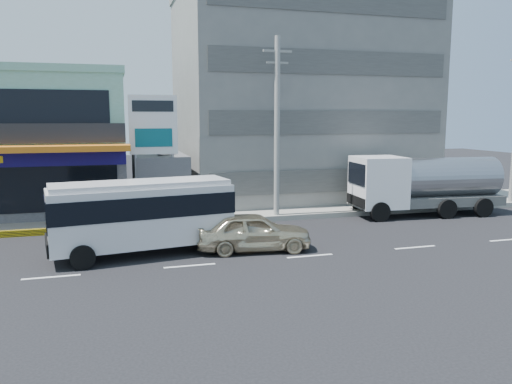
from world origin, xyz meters
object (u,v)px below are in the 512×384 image
minibus (142,211)px  tanker_truck (421,184)px  satellite_dish (160,154)px  billboard (153,132)px  motorcycle_rider (88,219)px  shop_building (20,146)px  utility_pole_near (277,127)px  sedan (254,232)px  concrete_building (297,99)px

minibus → tanker_truck: (16.19, 4.22, 0.02)m
satellite_dish → billboard: (-0.50, -1.80, 1.35)m
satellite_dish → tanker_truck: bearing=-17.5°
minibus → motorcycle_rider: bearing=117.2°
billboard → satellite_dish: bearing=74.5°
shop_building → minibus: 13.56m
utility_pole_near → sedan: size_ratio=2.04×
utility_pole_near → tanker_truck: utility_pole_near is taller
satellite_dish → tanker_truck: (14.57, -4.61, -1.71)m
concrete_building → satellite_dish: concrete_building is taller
satellite_dish → minibus: size_ratio=0.20×
concrete_building → utility_pole_near: (-4.00, -7.60, -1.85)m
minibus → sedan: 4.78m
motorcycle_rider → sedan: bearing=-37.1°
utility_pole_near → tanker_truck: 9.23m
minibus → utility_pole_near: bearing=34.4°
minibus → tanker_truck: bearing=14.6°
utility_pole_near → motorcycle_rider: size_ratio=4.51×
minibus → sedan: size_ratio=1.56×
shop_building → satellite_dish: size_ratio=8.27×
billboard → sedan: billboard is taller
shop_building → motorcycle_rider: size_ratio=5.59×
shop_building → utility_pole_near: size_ratio=1.24×
satellite_dish → utility_pole_near: bearing=-31.0°
shop_building → utility_pole_near: (14.00, -6.55, 1.15)m
minibus → motorcycle_rider: (-2.38, 4.62, -1.11)m
sedan → motorcycle_rider: motorcycle_rider is taller
shop_building → utility_pole_near: 15.50m
concrete_building → sedan: bearing=-117.4°
satellite_dish → tanker_truck: 15.38m
tanker_truck → shop_building: bearing=161.5°
sedan → tanker_truck: 12.61m
shop_building → minibus: size_ratio=1.62×
billboard → minibus: billboard is taller
billboard → shop_building: bearing=147.7°
motorcycle_rider → billboard: bearing=34.4°
satellite_dish → sedan: (3.00, -9.50, -2.74)m
utility_pole_near → motorcycle_rider: bearing=-176.6°
minibus → sedan: (4.62, -0.68, -1.01)m
utility_pole_near → minibus: bearing=-145.6°
shop_building → satellite_dish: (8.00, -2.95, -0.42)m
sedan → motorcycle_rider: 8.78m
sedan → minibus: bearing=88.5°
concrete_building → billboard: concrete_building is taller
minibus → tanker_truck: size_ratio=0.85×
billboard → minibus: bearing=-99.1°
billboard → minibus: 7.75m
billboard → utility_pole_near: (6.50, -1.80, 0.22)m
billboard → sedan: bearing=-65.6°
satellite_dish → concrete_building: bearing=21.8°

